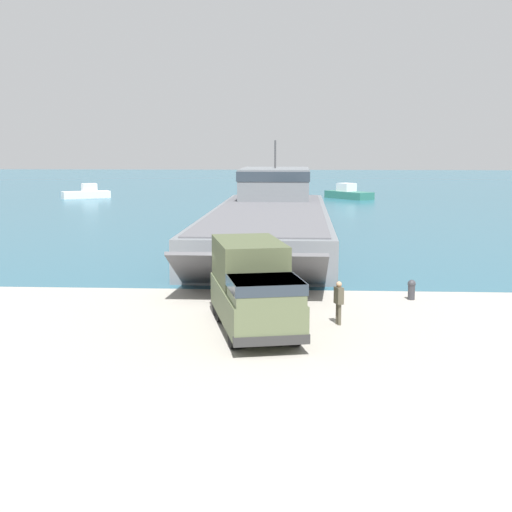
# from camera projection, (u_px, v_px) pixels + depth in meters

# --- Properties ---
(ground_plane) EXTENTS (240.00, 240.00, 0.00)m
(ground_plane) POSITION_uv_depth(u_px,v_px,m) (241.00, 311.00, 29.75)
(ground_plane) COLOR #9E998E
(water_surface) EXTENTS (240.00, 180.00, 0.01)m
(water_surface) POSITION_uv_depth(u_px,v_px,m) (284.00, 186.00, 122.96)
(water_surface) COLOR #285B70
(water_surface) RESTS_ON ground_plane
(landing_craft) EXTENTS (8.52, 37.53, 7.34)m
(landing_craft) POSITION_uv_depth(u_px,v_px,m) (270.00, 214.00, 53.43)
(landing_craft) COLOR slate
(landing_craft) RESTS_ON ground_plane
(military_truck) EXTENTS (4.03, 7.43, 3.24)m
(military_truck) POSITION_uv_depth(u_px,v_px,m) (253.00, 287.00, 26.44)
(military_truck) COLOR #566042
(military_truck) RESTS_ON ground_plane
(soldier_on_ramp) EXTENTS (0.38, 0.50, 1.69)m
(soldier_on_ramp) POSITION_uv_depth(u_px,v_px,m) (339.00, 300.00, 27.30)
(soldier_on_ramp) COLOR #4C4738
(soldier_on_ramp) RESTS_ON ground_plane
(moored_boat_a) EXTENTS (6.80, 3.66, 2.23)m
(moored_boat_a) POSITION_uv_depth(u_px,v_px,m) (277.00, 195.00, 90.32)
(moored_boat_a) COLOR white
(moored_boat_a) RESTS_ON ground_plane
(moored_boat_b) EXTENTS (6.31, 4.72, 1.95)m
(moored_boat_b) POSITION_uv_depth(u_px,v_px,m) (87.00, 193.00, 94.83)
(moored_boat_b) COLOR white
(moored_boat_b) RESTS_ON ground_plane
(moored_boat_c) EXTENTS (6.31, 7.10, 2.02)m
(moored_boat_c) POSITION_uv_depth(u_px,v_px,m) (348.00, 194.00, 93.92)
(moored_boat_c) COLOR #2D7060
(moored_boat_c) RESTS_ON ground_plane
(mooring_bollard) EXTENTS (0.36, 0.36, 0.90)m
(mooring_bollard) POSITION_uv_depth(u_px,v_px,m) (411.00, 289.00, 31.84)
(mooring_bollard) COLOR #333338
(mooring_bollard) RESTS_ON ground_plane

